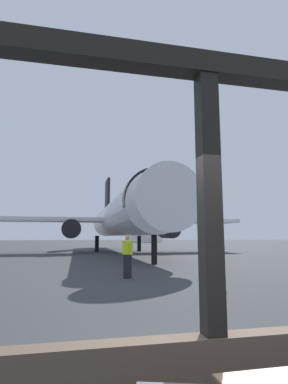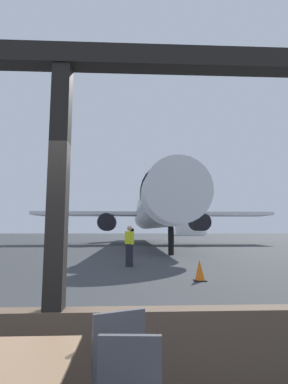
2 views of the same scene
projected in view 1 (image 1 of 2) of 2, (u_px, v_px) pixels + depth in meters
name	position (u px, v px, depth m)	size (l,w,h in m)	color
ground_plane	(86.00, 249.00, 41.53)	(220.00, 220.00, 0.00)	#383A3D
window_frame	(212.00, 278.00, 3.05)	(7.29, 0.24, 3.65)	brown
airplane	(121.00, 217.00, 32.75)	(26.97, 35.84, 10.69)	silver
ground_crew_worker	(128.00, 256.00, 12.49)	(0.40, 0.51, 1.74)	black
traffic_cone	(218.00, 282.00, 9.27)	(0.36, 0.36, 0.65)	orange
fuel_storage_tank	(147.00, 234.00, 93.76)	(9.90, 9.90, 5.07)	white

